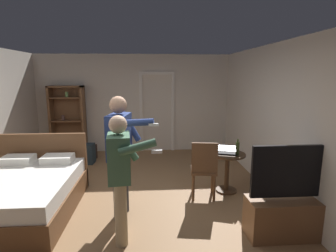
# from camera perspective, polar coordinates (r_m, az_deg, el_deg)

# --- Properties ---
(ground_plane) EXTENTS (7.34, 7.34, 0.00)m
(ground_plane) POSITION_cam_1_polar(r_m,az_deg,el_deg) (4.29, -9.58, -17.76)
(ground_plane) COLOR olive
(wall_back) EXTENTS (5.28, 0.12, 2.58)m
(wall_back) POSITION_cam_1_polar(r_m,az_deg,el_deg) (7.19, -7.28, 4.81)
(wall_back) COLOR silver
(wall_back) RESTS_ON ground_plane
(wall_right) EXTENTS (0.12, 6.91, 2.58)m
(wall_right) POSITION_cam_1_polar(r_m,az_deg,el_deg) (4.38, 25.58, -0.15)
(wall_right) COLOR silver
(wall_right) RESTS_ON ground_plane
(doorway_frame) EXTENTS (0.93, 0.08, 2.13)m
(doorway_frame) POSITION_cam_1_polar(r_m,az_deg,el_deg) (7.11, -2.38, 4.28)
(doorway_frame) COLOR white
(doorway_frame) RESTS_ON ground_plane
(bed) EXTENTS (1.51, 1.95, 1.02)m
(bed) POSITION_cam_1_polar(r_m,az_deg,el_deg) (4.68, -28.60, -12.36)
(bed) COLOR brown
(bed) RESTS_ON ground_plane
(bookshelf) EXTENTS (0.87, 0.32, 1.78)m
(bookshelf) POSITION_cam_1_polar(r_m,az_deg,el_deg) (7.31, -20.69, 1.71)
(bookshelf) COLOR brown
(bookshelf) RESTS_ON ground_plane
(tv_flatscreen) EXTENTS (1.14, 0.40, 1.22)m
(tv_flatscreen) POSITION_cam_1_polar(r_m,az_deg,el_deg) (3.88, 25.11, -16.10)
(tv_flatscreen) COLOR brown
(tv_flatscreen) RESTS_ON ground_plane
(side_table) EXTENTS (0.61, 0.61, 0.70)m
(side_table) POSITION_cam_1_polar(r_m,az_deg,el_deg) (4.84, 12.62, -8.37)
(side_table) COLOR #4C331E
(side_table) RESTS_ON ground_plane
(laptop) EXTENTS (0.40, 0.41, 0.15)m
(laptop) POSITION_cam_1_polar(r_m,az_deg,el_deg) (4.71, 12.40, -5.31)
(laptop) COLOR black
(laptop) RESTS_ON side_table
(bottle_on_table) EXTENTS (0.06, 0.06, 0.27)m
(bottle_on_table) POSITION_cam_1_polar(r_m,az_deg,el_deg) (4.71, 14.71, -4.62)
(bottle_on_table) COLOR #3C471F
(bottle_on_table) RESTS_ON side_table
(wooden_chair) EXTENTS (0.47, 0.47, 0.99)m
(wooden_chair) POSITION_cam_1_polar(r_m,az_deg,el_deg) (4.47, 7.73, -8.84)
(wooden_chair) COLOR brown
(wooden_chair) RESTS_ON ground_plane
(person_blue_shirt) EXTENTS (0.66, 0.57, 1.59)m
(person_blue_shirt) POSITION_cam_1_polar(r_m,az_deg,el_deg) (3.30, -10.18, -9.48)
(person_blue_shirt) COLOR tan
(person_blue_shirt) RESTS_ON ground_plane
(person_striped_shirt) EXTENTS (0.71, 0.70, 1.77)m
(person_striped_shirt) POSITION_cam_1_polar(r_m,az_deg,el_deg) (3.82, -10.19, -4.61)
(person_striped_shirt) COLOR #333338
(person_striped_shirt) RESTS_ON ground_plane
(suitcase_dark) EXTENTS (0.52, 0.46, 0.35)m
(suitcase_dark) POSITION_cam_1_polar(r_m,az_deg,el_deg) (6.82, -17.34, -5.50)
(suitcase_dark) COLOR black
(suitcase_dark) RESTS_ON ground_plane
(suitcase_small) EXTENTS (0.49, 0.34, 0.46)m
(suitcase_small) POSITION_cam_1_polar(r_m,az_deg,el_deg) (6.55, -17.61, -5.68)
(suitcase_small) COLOR #1E2D38
(suitcase_small) RESTS_ON ground_plane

